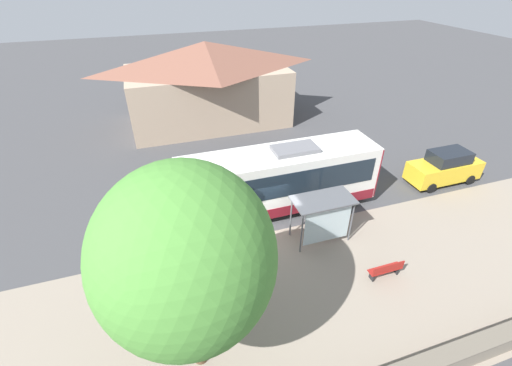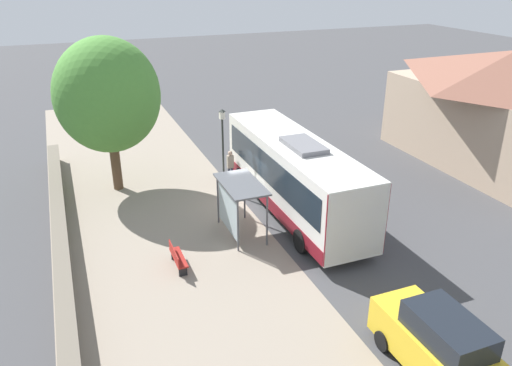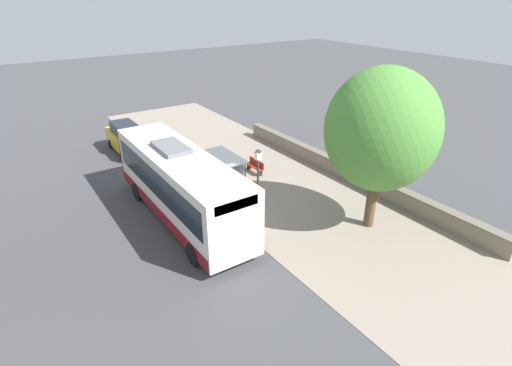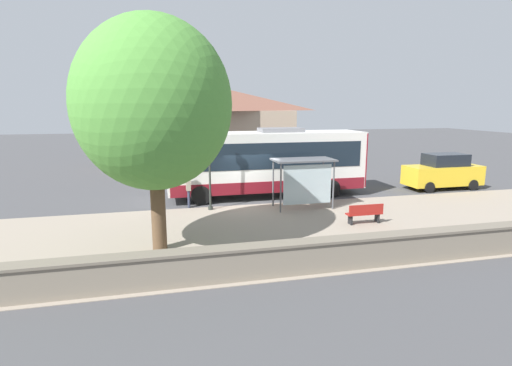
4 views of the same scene
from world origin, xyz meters
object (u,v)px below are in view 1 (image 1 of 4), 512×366
(bus, at_px, (280,179))
(shade_tree, at_px, (185,258))
(parked_car_behind_bus, at_px, (445,167))
(street_lamp_near, at_px, (228,206))
(bench, at_px, (386,270))
(pedestrian, at_px, (207,227))
(bus_shelter, at_px, (324,208))

(bus, distance_m, shade_tree, 9.88)
(bus, relative_size, parked_car_behind_bus, 2.35)
(bus, xyz_separation_m, street_lamp_near, (-2.32, 3.43, 0.67))
(shade_tree, bearing_deg, street_lamp_near, -25.48)
(bench, xyz_separation_m, parked_car_behind_bus, (5.60, -8.24, 0.55))
(bench, relative_size, parked_car_behind_bus, 0.34)
(bus, distance_m, pedestrian, 4.77)
(pedestrian, height_order, parked_car_behind_bus, parked_car_behind_bus)
(bench, bearing_deg, shade_tree, 97.68)
(parked_car_behind_bus, bearing_deg, bus, 86.69)
(bus_shelter, xyz_separation_m, pedestrian, (1.51, 5.43, -0.92))
(bus_shelter, bearing_deg, shade_tree, 121.70)
(bus_shelter, distance_m, bench, 3.80)
(bus_shelter, bearing_deg, pedestrian, 74.43)
(pedestrian, relative_size, shade_tree, 0.23)
(shade_tree, height_order, parked_car_behind_bus, shade_tree)
(bench, bearing_deg, pedestrian, 56.71)
(bus_shelter, height_order, bench, bus_shelter)
(pedestrian, bearing_deg, bus_shelter, -105.57)
(bus, height_order, pedestrian, bus)
(street_lamp_near, bearing_deg, shade_tree, 154.52)
(street_lamp_near, xyz_separation_m, parked_car_behind_bus, (1.69, -14.28, -1.59))
(bus, bearing_deg, bus_shelter, -161.87)
(pedestrian, bearing_deg, bus, -69.76)
(bench, distance_m, shade_tree, 9.64)
(bench, bearing_deg, parked_car_behind_bus, -55.77)
(pedestrian, xyz_separation_m, street_lamp_near, (-0.70, -0.98, 1.53))
(parked_car_behind_bus, bearing_deg, shade_tree, 112.00)
(parked_car_behind_bus, bearing_deg, street_lamp_near, 96.77)
(bench, xyz_separation_m, shade_tree, (-1.14, 8.45, 4.50))
(bus_shelter, height_order, pedestrian, bus_shelter)
(street_lamp_near, relative_size, shade_tree, 0.56)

